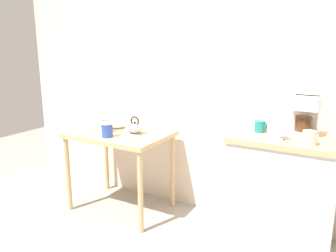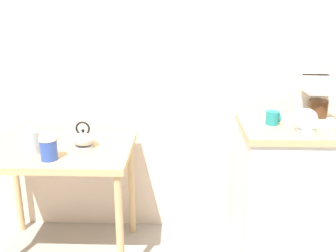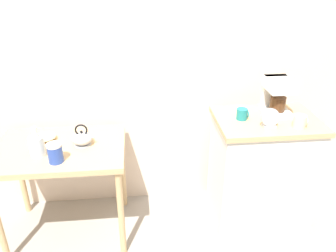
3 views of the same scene
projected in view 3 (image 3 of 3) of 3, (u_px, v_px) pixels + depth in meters
The scene contains 12 objects.
ground_plane at pixel (156, 229), 2.71m from camera, with size 8.00×8.00×0.00m, color gray.
back_wall at pixel (162, 36), 2.53m from camera, with size 4.40×0.10×2.80m, color beige.
wooden_table at pixel (61, 159), 2.42m from camera, with size 0.89×0.62×0.74m.
kitchen_counter at pixel (260, 173), 2.60m from camera, with size 0.72×0.52×0.91m.
bowl_stoneware at pixel (45, 137), 2.46m from camera, with size 0.15×0.15×0.05m.
teakettle at pixel (83, 138), 2.38m from camera, with size 0.17×0.14×0.16m.
glass_carafe_vase at pixel (37, 146), 2.25m from camera, with size 0.10×0.10×0.21m.
canister_enamel at pixel (55, 153), 2.18m from camera, with size 0.10×0.10×0.13m.
coffee_maker at pixel (277, 94), 2.44m from camera, with size 0.18×0.22×0.26m.
mug_dark_teal at pixel (242, 114), 2.37m from camera, with size 0.08×0.08×0.08m.
mug_small_cream at pixel (300, 121), 2.26m from camera, with size 0.09×0.08×0.08m.
table_clock at pixel (270, 119), 2.26m from camera, with size 0.12×0.06×0.13m.
Camera 3 is at (-0.11, -2.06, 1.94)m, focal length 36.79 mm.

